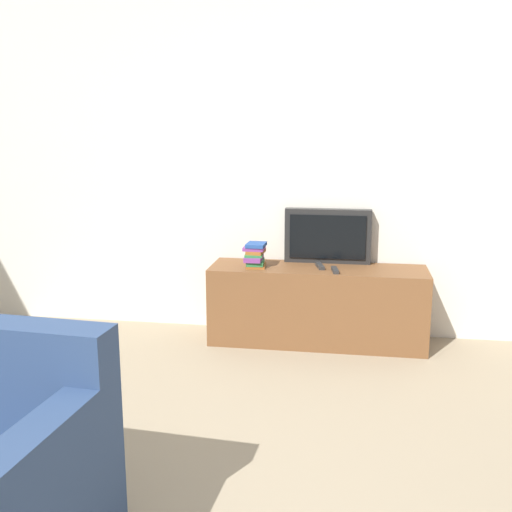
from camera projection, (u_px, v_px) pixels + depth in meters
name	position (u px, v px, depth m)	size (l,w,h in m)	color
wall_back	(235.00, 162.00, 4.52)	(9.00, 0.06, 2.60)	silver
tv_stand	(317.00, 305.00, 4.37)	(1.56, 0.44, 0.57)	brown
television	(328.00, 236.00, 4.43)	(0.64, 0.09, 0.40)	black
book_stack	(255.00, 255.00, 4.33)	(0.16, 0.22, 0.17)	#995623
remote_on_stand	(320.00, 266.00, 4.32)	(0.08, 0.18, 0.02)	#2D2D2D
remote_secondary	(335.00, 270.00, 4.19)	(0.06, 0.16, 0.02)	#2D2D2D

